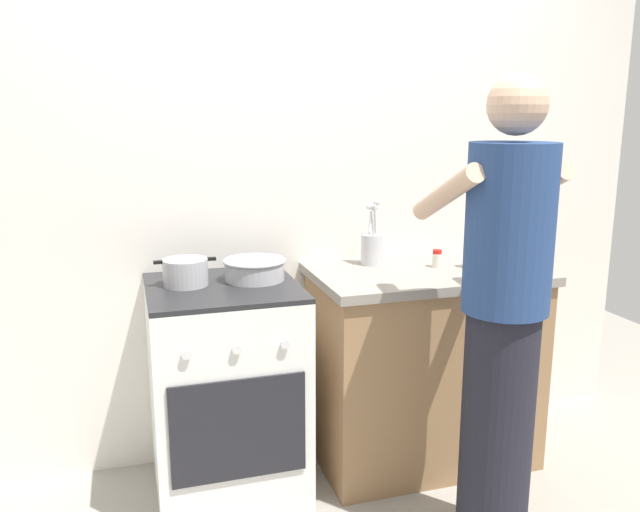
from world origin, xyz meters
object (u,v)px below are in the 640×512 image
at_px(spice_bottle, 437,259).
at_px(mixing_bowl, 254,268).
at_px(utensil_crock, 372,246).
at_px(stove_range, 226,390).
at_px(pot, 186,272).
at_px(person, 503,321).
at_px(oil_bottle, 484,246).

bearing_deg(spice_bottle, mixing_bowl, 179.01).
distance_m(mixing_bowl, utensil_crock, 0.58).
relative_size(stove_range, spice_bottle, 11.30).
bearing_deg(stove_range, pot, 162.98).
relative_size(stove_range, utensil_crock, 2.97).
xyz_separation_m(stove_range, utensil_crock, (0.71, 0.17, 0.54)).
relative_size(mixing_bowl, spice_bottle, 3.25).
relative_size(utensil_crock, person, 0.18).
height_order(stove_range, mixing_bowl, mixing_bowl).
bearing_deg(stove_range, oil_bottle, -3.00).
distance_m(pot, mixing_bowl, 0.28).
relative_size(pot, oil_bottle, 0.98).
bearing_deg(utensil_crock, mixing_bowl, -167.93).
distance_m(stove_range, oil_bottle, 1.27).
bearing_deg(pot, person, -32.92).
xyz_separation_m(stove_range, mixing_bowl, (0.14, 0.05, 0.50)).
distance_m(stove_range, utensil_crock, 0.90).
height_order(mixing_bowl, person, person).
bearing_deg(spice_bottle, utensil_crock, 152.49).
bearing_deg(utensil_crock, stove_range, -166.71).
height_order(pot, spice_bottle, pot).
relative_size(mixing_bowl, person, 0.15).
bearing_deg(person, oil_bottle, 65.74).
bearing_deg(oil_bottle, stove_range, 177.00).
distance_m(spice_bottle, person, 0.66).
bearing_deg(spice_bottle, pot, 179.41).
xyz_separation_m(spice_bottle, oil_bottle, (0.18, -0.09, 0.07)).
xyz_separation_m(stove_range, oil_bottle, (1.14, -0.06, 0.56)).
distance_m(spice_bottle, oil_bottle, 0.21).
xyz_separation_m(mixing_bowl, spice_bottle, (0.83, -0.01, -0.01)).
bearing_deg(person, stove_range, 144.96).
relative_size(stove_range, person, 0.53).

